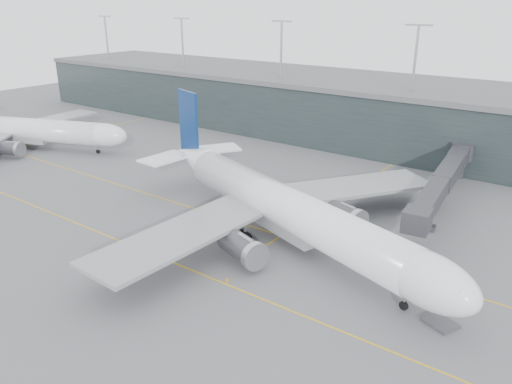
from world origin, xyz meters
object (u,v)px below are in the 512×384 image
Objects in this scene: main_aircraft at (285,208)px; second_aircraft at (24,130)px; gse_cart at (431,292)px; jet_bridge at (453,172)px.

main_aircraft reaches higher than second_aircraft.
main_aircraft is 79.53m from second_aircraft.
second_aircraft is at bearing -168.59° from gse_cart.
main_aircraft is 23.77m from gse_cart.
gse_cart is at bearing 11.66° from main_aircraft.
jet_bridge is 35.20m from gse_cart.
jet_bridge is at bearing -5.73° from second_aircraft.
main_aircraft reaches higher than jet_bridge.
main_aircraft reaches higher than gse_cart.
jet_bridge is (15.51, 31.25, 0.24)m from main_aircraft.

